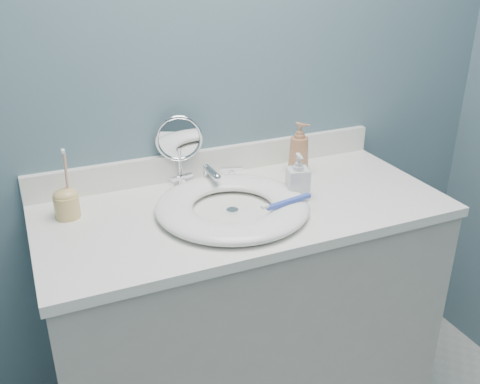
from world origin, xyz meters
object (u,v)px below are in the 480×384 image
soap_bottle_amber (299,149)px  toothbrush_holder (67,202)px  makeup_mirror (179,146)px  soap_bottle_clear (298,176)px

soap_bottle_amber → toothbrush_holder: size_ratio=0.89×
makeup_mirror → soap_bottle_amber: 0.40m
soap_bottle_amber → makeup_mirror: bearing=132.5°
soap_bottle_amber → toothbrush_holder: toothbrush_holder is taller
makeup_mirror → soap_bottle_clear: (0.29, -0.26, -0.05)m
makeup_mirror → soap_bottle_amber: (0.38, -0.10, -0.03)m
soap_bottle_amber → soap_bottle_clear: (-0.09, -0.16, -0.02)m
makeup_mirror → soap_bottle_clear: makeup_mirror is taller
soap_bottle_amber → soap_bottle_clear: soap_bottle_amber is taller
soap_bottle_amber → soap_bottle_clear: bearing=-152.8°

